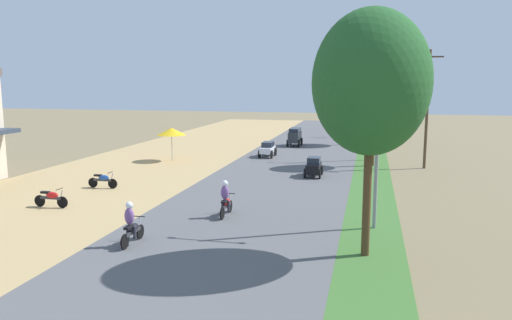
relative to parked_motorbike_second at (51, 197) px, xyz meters
The scene contains 15 objects.
parked_motorbike_second is the anchor object (origin of this frame).
parked_motorbike_third 4.51m from the parked_motorbike_second, 88.05° to the left, with size 1.80×0.54×0.94m.
vendor_umbrella 14.67m from the parked_motorbike_second, 89.28° to the left, with size 2.20×2.20×2.52m.
median_tree_nearest 16.20m from the parked_motorbike_second, 12.78° to the right, with size 3.94×3.94×8.45m.
median_tree_second 22.36m from the parked_motorbike_second, 46.15° to the left, with size 3.06×3.06×7.35m.
median_tree_third 33.02m from the parked_motorbike_second, 61.75° to the left, with size 3.33×3.33×8.84m.
streetlamp_near 15.67m from the parked_motorbike_second, ahead, with size 3.16×0.20×7.48m.
streetlamp_mid 24.20m from the parked_motorbike_second, 50.55° to the left, with size 3.16×0.20×7.33m.
streetlamp_far 38.82m from the parked_motorbike_second, 66.84° to the left, with size 3.16×0.20×7.65m.
utility_pole_near 24.75m from the parked_motorbike_second, 40.15° to the left, with size 1.80×0.20×8.23m.
car_hatchback_black 15.65m from the parked_motorbike_second, 42.89° to the left, with size 1.04×2.00×1.23m.
car_sedan_white 19.37m from the parked_motorbike_second, 69.06° to the left, with size 1.10×2.26×1.19m.
car_van_charcoal 26.45m from the parked_motorbike_second, 72.30° to the left, with size 1.19×2.41×1.67m.
motorbike_foreground_rider 7.67m from the parked_motorbike_second, 33.53° to the right, with size 0.54×1.80×1.66m.
motorbike_ahead_second 8.70m from the parked_motorbike_second, ahead, with size 0.54×1.80×1.66m.
Camera 1 is at (5.50, -6.02, 6.10)m, focal length 34.75 mm.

